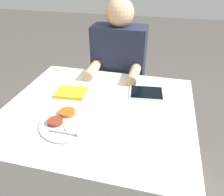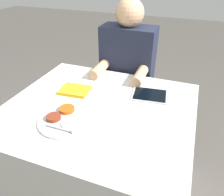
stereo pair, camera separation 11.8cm
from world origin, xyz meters
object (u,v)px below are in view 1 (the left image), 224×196
Objects in this scene: thali_tray at (69,122)px; person_diner at (118,84)px; tablet_device at (147,93)px; red_notebook at (71,93)px.

person_diner reaches higher than thali_tray.
thali_tray is 1.28× the size of tablet_device.
tablet_device is at bearing 48.20° from thali_tray.
tablet_device is (0.35, 0.39, -0.00)m from thali_tray.
person_diner is at bearing 124.48° from tablet_device.
red_notebook is 0.15× the size of person_diner.
red_notebook is at bearing -165.36° from tablet_device.
person_diner is at bearing 68.67° from red_notebook.
thali_tray reaches higher than tablet_device.
thali_tray is 0.24× the size of person_diner.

